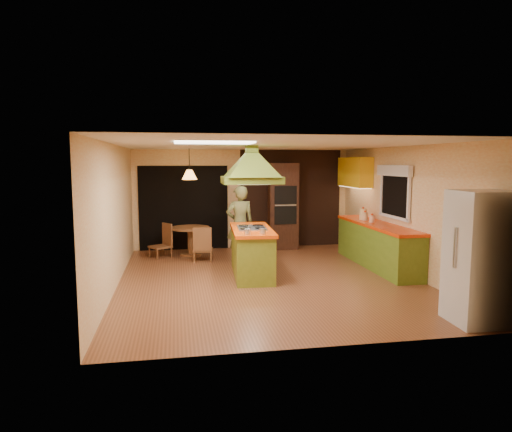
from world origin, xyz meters
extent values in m
plane|color=brown|center=(0.00, 0.00, 0.00)|extent=(6.50, 6.50, 0.00)
plane|color=beige|center=(0.00, 3.25, 1.25)|extent=(5.50, 0.00, 5.50)
plane|color=beige|center=(0.00, -3.25, 1.25)|extent=(5.50, 0.00, 5.50)
plane|color=beige|center=(-2.75, 0.00, 1.25)|extent=(0.00, 6.50, 6.50)
plane|color=beige|center=(2.75, 0.00, 1.25)|extent=(0.00, 6.50, 6.50)
plane|color=silver|center=(0.00, 0.00, 2.50)|extent=(6.50, 6.50, 0.00)
cube|color=#381E14|center=(1.25, 3.23, 1.25)|extent=(2.64, 0.03, 2.50)
cube|color=black|center=(-1.50, 3.23, 1.05)|extent=(2.20, 0.03, 2.10)
cube|color=olive|center=(2.45, 0.60, 0.43)|extent=(0.58, 3.00, 0.86)
cube|color=#E53807|center=(2.45, 0.60, 0.89)|extent=(0.62, 3.05, 0.06)
cube|color=yellow|center=(2.57, 2.20, 1.95)|extent=(0.34, 1.40, 0.70)
cube|color=black|center=(2.72, 0.40, 1.55)|extent=(0.03, 1.16, 0.96)
cube|color=white|center=(2.67, 0.40, 2.02)|extent=(0.10, 1.35, 0.22)
cube|color=white|center=(-1.10, -1.20, 2.48)|extent=(1.20, 0.60, 0.03)
cube|color=olive|center=(-0.27, 0.30, 0.43)|extent=(0.80, 1.82, 0.87)
cube|color=#EE4807|center=(-0.27, 0.30, 0.90)|extent=(0.87, 1.90, 0.06)
cube|color=silver|center=(-0.27, 0.30, 0.94)|extent=(0.59, 0.81, 0.02)
cube|color=#526318|center=(-0.27, 0.30, 1.85)|extent=(1.12, 0.81, 0.13)
pyramid|color=#526318|center=(-0.27, 0.30, 2.36)|extent=(1.12, 0.81, 0.45)
cube|color=#526318|center=(-0.27, 0.30, 2.43)|extent=(0.22, 0.22, 0.13)
imported|color=brown|center=(-0.32, 1.58, 0.84)|extent=(0.65, 0.46, 1.68)
cube|color=silver|center=(2.36, -2.81, 0.91)|extent=(0.78, 0.74, 1.82)
cube|color=#402114|center=(0.97, 2.95, 1.08)|extent=(0.75, 0.63, 2.17)
cube|color=black|center=(0.97, 2.65, 1.38)|extent=(0.56, 0.06, 0.45)
cube|color=black|center=(0.97, 2.65, 0.88)|extent=(0.56, 0.06, 0.45)
cylinder|color=brown|center=(-1.37, 2.45, 0.65)|extent=(0.90, 0.90, 0.05)
cylinder|color=brown|center=(-1.37, 2.45, 0.34)|extent=(0.14, 0.14, 0.63)
cylinder|color=brown|center=(-1.37, 2.45, 0.03)|extent=(0.50, 0.50, 0.05)
cone|color=#FF9E3F|center=(-1.37, 2.45, 1.90)|extent=(0.36, 0.36, 0.23)
cylinder|color=#FCF3CA|center=(2.40, 1.25, 1.04)|extent=(0.17, 0.17, 0.24)
cylinder|color=#EFE3C0|center=(2.40, 1.14, 1.00)|extent=(0.16, 0.16, 0.17)
cylinder|color=#FFEACD|center=(2.40, 0.78, 0.99)|extent=(0.14, 0.14, 0.14)
camera|label=1|loc=(-1.69, -8.24, 2.19)|focal=32.00mm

